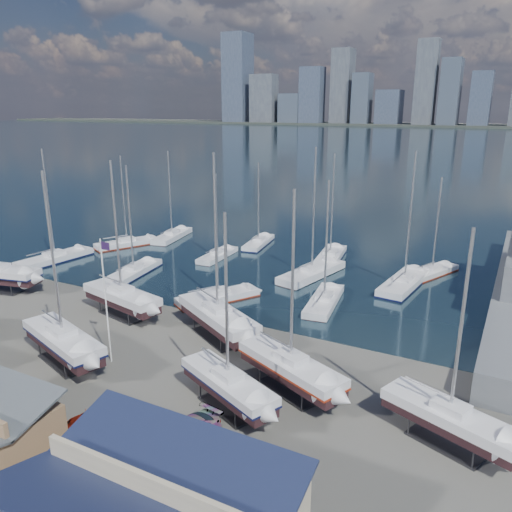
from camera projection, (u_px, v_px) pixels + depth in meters
The scene contains 25 objects.
ground at pixel (125, 349), 45.27m from camera, with size 1400.00×1400.00×0.00m, color #605E59.
water at pixel (469, 142), 308.47m from camera, with size 1400.00×600.00×0.40m, color #1B3240.
far_shore at pixel (493, 126), 528.82m from camera, with size 1400.00×80.00×2.20m, color #2D332D.
skyline at pixel (490, 89), 516.09m from camera, with size 639.14×43.80×107.69m.
sailboat_cradle_2 at pixel (122, 297), 51.93m from camera, with size 10.26×4.80×16.15m.
sailboat_cradle_3 at pixel (63, 340), 42.25m from camera, with size 10.56×5.81×16.41m.
sailboat_cradle_4 at pixel (218, 317), 46.86m from camera, with size 10.80×7.85×17.36m.
sailboat_cradle_5 at pixel (228, 384), 35.78m from camera, with size 9.19×5.93×14.58m.
sailboat_cradle_6 at pixel (291, 367), 37.95m from camera, with size 9.98×6.42×15.71m.
sailboat_cradle_7 at pixel (449, 418), 31.88m from camera, with size 9.11×5.48×14.51m.
sailboat_moored_0 at pixel (55, 260), 70.63m from camera, with size 4.41×11.32×16.49m.
sailboat_moored_1 at pixel (127, 244), 78.42m from camera, with size 6.92×10.07×14.78m.
sailboat_moored_2 at pixel (172, 237), 82.90m from camera, with size 4.50×10.29×15.04m.
sailboat_moored_3 at pixel (134, 273), 65.01m from camera, with size 4.19×10.27×14.91m.
sailboat_moored_4 at pixel (218, 256), 72.29m from camera, with size 2.74×8.54×12.76m.
sailboat_moored_5 at pixel (259, 244), 78.89m from camera, with size 3.90×9.41×13.65m.
sailboat_moored_6 at pixel (218, 298), 56.39m from camera, with size 7.29×9.64×14.40m.
sailboat_moored_7 at pixel (312, 274), 64.38m from camera, with size 5.59×11.85×17.25m.
sailboat_moored_8 at pixel (330, 258), 71.32m from camera, with size 4.39×10.86×15.78m.
sailboat_moored_9 at pixel (324, 302), 55.16m from camera, with size 3.95×9.88×14.50m.
sailboat_moored_10 at pixel (404, 284), 60.79m from camera, with size 4.49×11.71×17.06m.
sailboat_moored_11 at pixel (432, 273), 65.01m from camera, with size 5.85×9.17×13.33m.
car_c at pixel (97, 417), 34.21m from camera, with size 2.14×4.63×1.29m, color gray.
car_d at pixel (184, 437), 31.95m from camera, with size 2.29×5.63×1.63m, color gray.
flagpole at pixel (106, 294), 41.21m from camera, with size 0.97×0.12×10.97m.
Camera 1 is at (29.48, -40.78, 21.09)m, focal length 35.00 mm.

